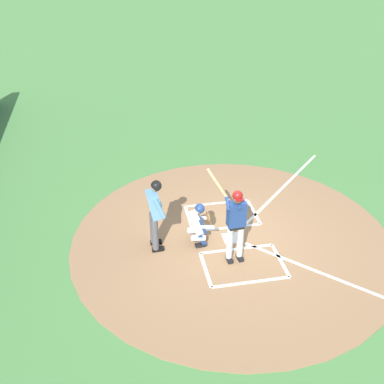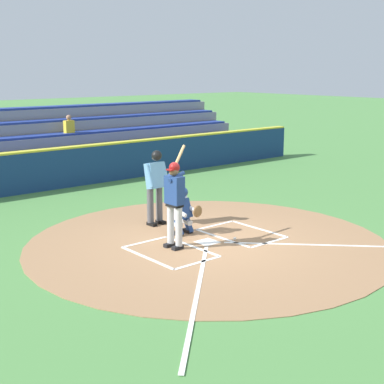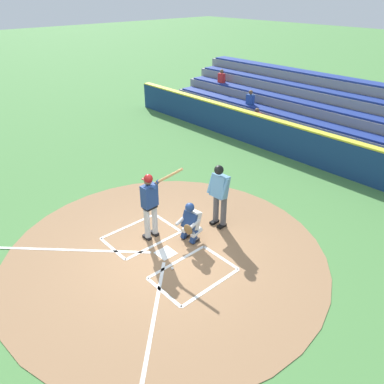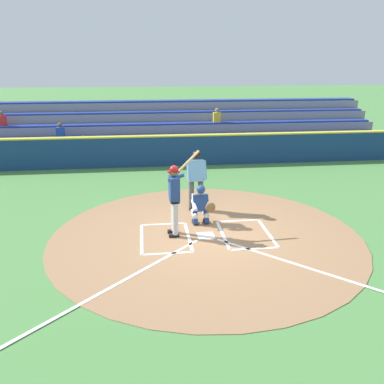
{
  "view_description": "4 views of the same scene",
  "coord_description": "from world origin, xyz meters",
  "px_view_note": "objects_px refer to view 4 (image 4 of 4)",
  "views": [
    {
      "loc": [
        8.99,
        -2.72,
        7.01
      ],
      "look_at": [
        -0.33,
        -0.96,
        1.28
      ],
      "focal_mm": 43.32,
      "sensor_mm": 36.0,
      "label": 1
    },
    {
      "loc": [
        7.92,
        8.9,
        3.77
      ],
      "look_at": [
        0.2,
        -0.3,
        1.13
      ],
      "focal_mm": 52.46,
      "sensor_mm": 36.0,
      "label": 2
    },
    {
      "loc": [
        -6.07,
        4.59,
        5.92
      ],
      "look_at": [
        0.47,
        -1.32,
        1.09
      ],
      "focal_mm": 35.26,
      "sensor_mm": 36.0,
      "label": 3
    },
    {
      "loc": [
        1.51,
        9.58,
        4.38
      ],
      "look_at": [
        0.28,
        -0.64,
        1.01
      ],
      "focal_mm": 38.21,
      "sensor_mm": 36.0,
      "label": 4
    }
  ],
  "objects_px": {
    "plate_umpire": "(196,176)",
    "baseball": "(230,238)",
    "catcher": "(201,204)",
    "batter": "(175,195)"
  },
  "relations": [
    {
      "from": "plate_umpire",
      "to": "baseball",
      "type": "xyz_separation_m",
      "value": [
        -0.6,
        2.16,
        -1.04
      ]
    },
    {
      "from": "catcher",
      "to": "plate_umpire",
      "type": "height_order",
      "value": "plate_umpire"
    },
    {
      "from": "batter",
      "to": "plate_umpire",
      "type": "xyz_separation_m",
      "value": [
        -0.78,
        -1.72,
        -0.02
      ]
    },
    {
      "from": "batter",
      "to": "baseball",
      "type": "bearing_deg",
      "value": 162.28
    },
    {
      "from": "batter",
      "to": "catcher",
      "type": "bearing_deg",
      "value": -138.73
    },
    {
      "from": "catcher",
      "to": "baseball",
      "type": "xyz_separation_m",
      "value": [
        -0.6,
        1.12,
        -0.55
      ]
    },
    {
      "from": "catcher",
      "to": "plate_umpire",
      "type": "bearing_deg",
      "value": -89.98
    },
    {
      "from": "catcher",
      "to": "batter",
      "type": "bearing_deg",
      "value": 41.27
    },
    {
      "from": "catcher",
      "to": "plate_umpire",
      "type": "distance_m",
      "value": 1.15
    },
    {
      "from": "batter",
      "to": "plate_umpire",
      "type": "relative_size",
      "value": 1.14
    }
  ]
}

